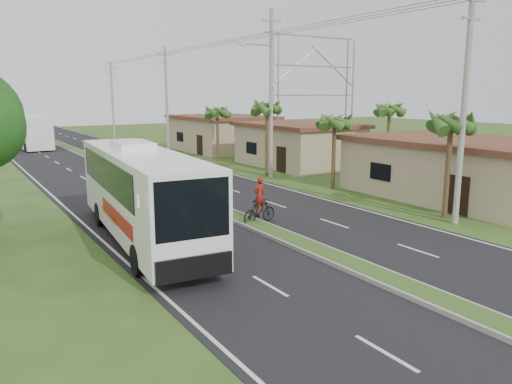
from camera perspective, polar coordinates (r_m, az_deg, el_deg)
ground at (r=18.39m, az=10.82°, el=-8.42°), size 180.00×180.00×0.00m
road_asphalt at (r=35.26m, az=-11.73°, el=0.94°), size 14.00×160.00×0.02m
median_strip at (r=35.25m, az=-11.74°, el=1.09°), size 1.20×160.00×0.18m
lane_edge_left at (r=33.60m, az=-22.49°, el=-0.19°), size 0.12×160.00×0.01m
lane_edge_right at (r=38.05m, az=-2.24°, el=1.88°), size 0.12×160.00×0.01m
shop_near at (r=32.20m, az=22.13°, el=2.59°), size 8.60×12.60×3.52m
shop_mid at (r=43.46m, az=4.84°, el=5.47°), size 7.60×10.60×3.67m
shop_far at (r=55.26m, az=-3.93°, el=6.75°), size 8.60×11.60×3.82m
palm_verge_a at (r=26.14m, az=21.41°, el=7.40°), size 2.40×2.40×5.45m
palm_verge_b at (r=32.61m, az=8.98°, el=7.92°), size 2.40×2.40×5.05m
palm_verge_c at (r=37.82m, az=1.27°, el=9.63°), size 2.40×2.40×5.85m
palm_verge_d at (r=45.86m, az=-4.45°, el=9.14°), size 2.40×2.40×5.25m
palm_behind_shop at (r=40.37m, az=15.01°, el=9.08°), size 2.40×2.40×5.65m
utility_pole_a at (r=25.11m, az=22.71°, el=9.32°), size 1.60×0.28×11.00m
utility_pole_b at (r=36.79m, az=1.71°, el=11.35°), size 3.20×0.28×12.00m
utility_pole_c at (r=54.59m, az=-10.18°, el=10.48°), size 1.60×0.28×11.00m
utility_pole_d at (r=73.53m, az=-16.10°, el=10.14°), size 1.60×0.28×10.50m
billboard_lattice at (r=54.48m, az=6.68°, el=11.79°), size 10.18×1.18×12.07m
coach_bus_main at (r=21.24m, az=-13.00°, el=0.42°), size 3.78×12.84×4.09m
coach_bus_far at (r=64.20m, az=-24.76°, el=6.54°), size 3.74×13.02×3.74m
motorcyclist at (r=23.76m, az=0.39°, el=-1.77°), size 1.99×0.83×2.25m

